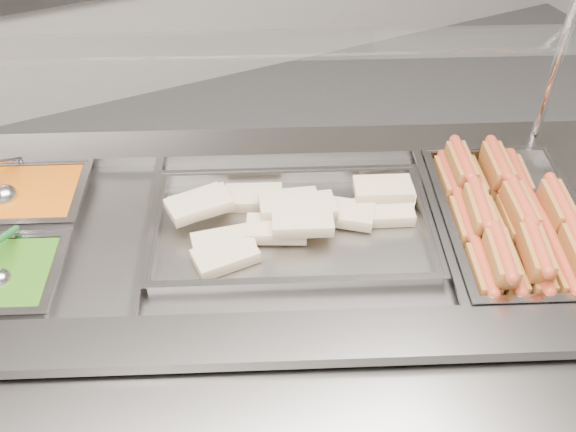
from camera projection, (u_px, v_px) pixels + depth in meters
name	position (u px, v px, depth m)	size (l,w,h in m)	color
steam_counter	(271.00, 334.00, 1.82)	(1.96, 1.41, 0.86)	slate
tray_rail	(273.00, 418.00, 1.20)	(1.68, 0.95, 0.05)	gray
sneeze_guard	(263.00, 49.00, 1.45)	(1.57, 0.85, 0.42)	silver
pan_hotdogs	(510.00, 228.00, 1.58)	(0.50, 0.61, 0.10)	gray
pan_wraps	(292.00, 230.00, 1.55)	(0.75, 0.60, 0.07)	gray
pan_beans	(27.00, 204.00, 1.64)	(0.35, 0.32, 0.10)	gray
hotdogs_in_buns	(507.00, 216.00, 1.54)	(0.39, 0.54, 0.11)	#905C1E
tortilla_wraps	(292.00, 213.00, 1.55)	(0.62, 0.31, 0.07)	tan
ladle	(6.00, 195.00, 1.60)	(0.10, 0.18, 0.14)	#B7B7BD
serving_spoon	(1.00, 272.00, 1.40)	(0.09, 0.17, 0.13)	#B7B7BD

